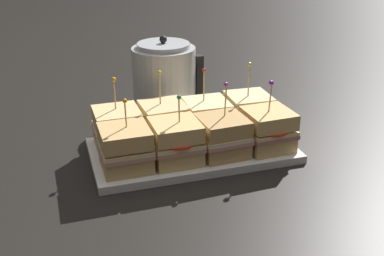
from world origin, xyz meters
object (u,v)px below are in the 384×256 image
at_px(sandwich_back_center_left, 164,123).
at_px(sandwich_back_center_right, 207,118).
at_px(sandwich_front_far_left, 125,148).
at_px(kettle_steel, 165,80).
at_px(sandwich_front_center_left, 176,142).
at_px(sandwich_front_far_right, 268,130).
at_px(sandwich_back_far_right, 248,113).
at_px(sandwich_front_center_right, 222,136).
at_px(serving_platter, 192,150).
at_px(sandwich_back_far_left, 118,129).

xyz_separation_m(sandwich_back_center_left, sandwich_back_center_right, (0.11, 0.00, -0.00)).
height_order(sandwich_front_far_left, kettle_steel, kettle_steel).
height_order(sandwich_front_center_left, sandwich_front_far_right, sandwich_front_far_right).
bearing_deg(sandwich_back_center_right, sandwich_back_far_right, -0.62).
distance_m(sandwich_front_center_left, sandwich_back_center_right, 0.15).
relative_size(sandwich_front_center_right, sandwich_back_center_left, 0.97).
distance_m(serving_platter, sandwich_front_center_left, 0.09).
height_order(sandwich_front_center_right, sandwich_back_far_left, same).
relative_size(sandwich_front_far_right, sandwich_back_far_right, 0.94).
bearing_deg(sandwich_front_far_left, serving_platter, 18.28).
bearing_deg(sandwich_front_center_left, serving_platter, 44.93).
relative_size(sandwich_front_center_right, sandwich_back_far_left, 1.00).
bearing_deg(sandwich_front_far_left, kettle_steel, 61.69).
relative_size(serving_platter, sandwich_back_far_right, 2.65).
distance_m(sandwich_front_far_right, sandwich_back_far_left, 0.34).
relative_size(sandwich_front_far_left, sandwich_back_center_left, 0.89).
bearing_deg(sandwich_front_center_left, sandwich_back_center_right, 45.30).
bearing_deg(sandwich_front_far_left, sandwich_back_far_right, 18.38).
height_order(sandwich_front_center_right, sandwich_back_center_left, sandwich_back_center_left).
xyz_separation_m(sandwich_front_center_right, sandwich_back_far_right, (0.11, 0.11, 0.00)).
bearing_deg(sandwich_back_far_right, kettle_steel, 128.66).
bearing_deg(sandwich_back_center_right, sandwich_front_center_left, -134.70).
bearing_deg(sandwich_back_far_left, sandwich_back_center_right, 0.82).
bearing_deg(serving_platter, sandwich_front_center_right, -44.45).
height_order(sandwich_back_far_left, sandwich_back_far_right, sandwich_back_far_right).
xyz_separation_m(sandwich_back_center_left, sandwich_back_far_right, (0.21, -0.00, -0.00)).
relative_size(sandwich_front_center_left, sandwich_back_far_left, 0.91).
distance_m(sandwich_back_far_left, sandwich_back_center_left, 0.11).
xyz_separation_m(sandwich_front_far_right, sandwich_back_far_left, (-0.32, 0.11, -0.00)).
xyz_separation_m(sandwich_front_center_left, kettle_steel, (0.06, 0.31, 0.04)).
distance_m(sandwich_front_far_left, sandwich_front_center_left, 0.11).
relative_size(sandwich_front_far_left, sandwich_front_center_left, 1.01).
height_order(sandwich_back_center_right, kettle_steel, kettle_steel).
distance_m(sandwich_front_far_left, kettle_steel, 0.35).
relative_size(sandwich_front_center_left, kettle_steel, 0.68).
bearing_deg(sandwich_front_far_left, sandwich_front_center_right, 0.24).
height_order(sandwich_front_far_right, sandwich_back_center_right, sandwich_back_center_right).
distance_m(sandwich_back_center_right, kettle_steel, 0.21).
bearing_deg(sandwich_back_far_right, sandwich_back_far_left, -179.66).
height_order(sandwich_front_far_left, sandwich_front_center_left, sandwich_front_far_left).
bearing_deg(sandwich_back_far_right, sandwich_front_far_left, -161.62).
relative_size(serving_platter, sandwich_back_center_right, 2.77).
height_order(sandwich_front_center_right, sandwich_back_center_right, sandwich_back_center_right).
distance_m(sandwich_front_center_right, sandwich_back_center_left, 0.15).
height_order(sandwich_front_center_left, sandwich_back_center_right, sandwich_back_center_right).
xyz_separation_m(serving_platter, kettle_steel, (0.00, 0.25, 0.09)).
bearing_deg(sandwich_front_far_right, sandwich_back_center_right, 134.66).
distance_m(sandwich_front_far_left, sandwich_back_center_left, 0.15).
height_order(sandwich_front_center_left, sandwich_back_center_left, sandwich_back_center_left).
bearing_deg(sandwich_back_center_left, sandwich_back_far_right, -0.24).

